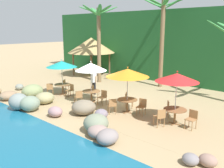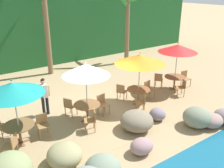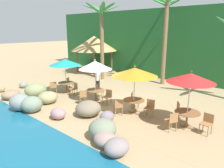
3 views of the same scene
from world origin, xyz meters
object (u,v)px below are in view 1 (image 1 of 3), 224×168
object	(u,v)px
palapa_hut	(91,45)
palm_tree_second	(163,27)
chair_orange_inland	(128,99)
umbrella_red	(177,77)
umbrella_white	(91,67)
palm_tree_nearest	(99,30)
chair_red_seaward	(192,118)
dining_table_orange	(127,102)
chair_white_inland	(94,91)
chair_teal_inland	(66,85)
chair_teal_seaward	(71,89)
waiter_in_white	(94,80)
umbrella_orange	(128,73)
dining_table_white	(91,93)
chair_teal_left	(50,88)
dining_table_teal	(63,86)
chair_orange_seaward	(142,106)
umbrella_teal	(62,64)
dining_table_red	(175,112)
chair_red_inland	(170,108)
chair_red_left	(160,116)
chair_orange_left	(112,105)
chair_white_seaward	(103,96)
chair_white_left	(79,96)

from	to	relation	value
palapa_hut	palm_tree_second	bearing A→B (deg)	1.96
chair_orange_inland	umbrella_red	size ratio (longest dim) A/B	0.34
umbrella_white	palm_tree_nearest	distance (m)	6.29
chair_red_seaward	dining_table_orange	bearing A→B (deg)	-176.77
dining_table_orange	chair_red_seaward	size ratio (longest dim) A/B	1.26
umbrella_white	chair_white_inland	distance (m)	1.92
palapa_hut	chair_teal_inland	bearing A→B (deg)	-60.63
chair_teal_seaward	waiter_in_white	bearing A→B (deg)	65.89
umbrella_orange	waiter_in_white	bearing A→B (deg)	160.25
dining_table_white	chair_orange_inland	size ratio (longest dim) A/B	1.26
umbrella_red	palm_tree_second	world-z (taller)	palm_tree_second
chair_teal_left	dining_table_teal	bearing A→B (deg)	58.17
dining_table_white	chair_orange_seaward	distance (m)	3.63
palapa_hut	chair_teal_left	bearing A→B (deg)	-65.25
umbrella_orange	dining_table_orange	bearing A→B (deg)	0.00
umbrella_teal	chair_orange_seaward	bearing A→B (deg)	2.26
dining_table_white	umbrella_orange	size ratio (longest dim) A/B	0.43
dining_table_teal	umbrella_white	size ratio (longest dim) A/B	0.43
dining_table_red	chair_red_seaward	xyz separation A→B (m)	(0.85, -0.00, -0.10)
umbrella_red	dining_table_red	bearing A→B (deg)	90.00
chair_white_inland	umbrella_white	bearing A→B (deg)	-56.70
dining_table_teal	chair_teal_inland	world-z (taller)	chair_teal_inland
chair_teal_left	chair_red_inland	bearing A→B (deg)	11.18
chair_white_inland	chair_orange_seaward	xyz separation A→B (m)	(4.09, -0.51, 0.00)
palm_tree_second	waiter_in_white	bearing A→B (deg)	-113.97
chair_teal_seaward	umbrella_teal	bearing A→B (deg)	179.36
chair_teal_left	chair_red_left	world-z (taller)	same
dining_table_teal	chair_red_seaward	distance (m)	9.17
chair_orange_seaward	chair_orange_inland	xyz separation A→B (m)	(-1.32, 0.51, 0.00)
umbrella_red	palm_tree_nearest	world-z (taller)	palm_tree_nearest
chair_orange_left	chair_teal_seaward	bearing A→B (deg)	171.11
chair_orange_seaward	chair_red_seaward	distance (m)	2.75
chair_teal_seaward	chair_teal_left	bearing A→B (deg)	-151.23
chair_white_inland	chair_orange_seaward	distance (m)	4.12
chair_teal_left	chair_white_seaward	size ratio (longest dim) A/B	1.00
chair_teal_left	dining_table_white	size ratio (longest dim) A/B	0.79
chair_white_left	palm_tree_nearest	distance (m)	7.48
chair_white_left	chair_red_inland	world-z (taller)	same
palm_tree_nearest	palm_tree_second	distance (m)	5.17
chair_orange_left	dining_table_red	distance (m)	3.29
umbrella_teal	chair_orange_seaward	xyz separation A→B (m)	(6.42, 0.25, -1.62)
chair_orange_seaward	chair_red_left	world-z (taller)	same
dining_table_white	chair_red_seaward	world-z (taller)	chair_red_seaward
chair_white_seaward	chair_white_inland	bearing A→B (deg)	156.61
chair_white_left	dining_table_white	bearing A→B (deg)	72.37
chair_white_left	waiter_in_white	size ratio (longest dim) A/B	0.51
chair_teal_seaward	chair_red_inland	xyz separation A→B (m)	(6.87, 0.90, 0.00)
chair_white_left	chair_red_seaward	distance (m)	6.71
palapa_hut	dining_table_white	bearing A→B (deg)	-44.02
dining_table_red	chair_red_left	distance (m)	0.86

